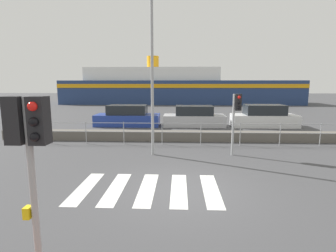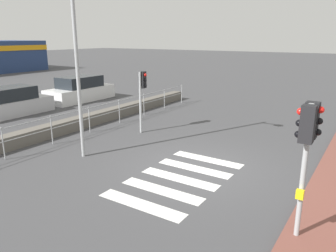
{
  "view_description": "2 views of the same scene",
  "coord_description": "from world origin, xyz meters",
  "px_view_note": "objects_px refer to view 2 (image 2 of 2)",
  "views": [
    {
      "loc": [
        -0.09,
        -7.03,
        2.95
      ],
      "look_at": [
        -0.5,
        2.0,
        1.5
      ],
      "focal_mm": 28.0,
      "sensor_mm": 36.0,
      "label": 1
    },
    {
      "loc": [
        -8.43,
        -4.43,
        3.93
      ],
      "look_at": [
        -0.06,
        1.0,
        1.2
      ],
      "focal_mm": 35.0,
      "sensor_mm": 36.0,
      "label": 2
    }
  ],
  "objects_px": {
    "parked_car_white": "(80,90)",
    "traffic_light_near": "(308,136)",
    "parked_car_silver": "(8,103)",
    "streetlamp": "(79,37)",
    "traffic_light_far": "(142,88)"
  },
  "relations": [
    {
      "from": "parked_car_silver",
      "to": "parked_car_white",
      "type": "xyz_separation_m",
      "value": [
        4.88,
        0.0,
        0.04
      ]
    },
    {
      "from": "traffic_light_far",
      "to": "streetlamp",
      "type": "bearing_deg",
      "value": -175.44
    },
    {
      "from": "traffic_light_far",
      "to": "parked_car_white",
      "type": "relative_size",
      "value": 0.58
    },
    {
      "from": "parked_car_silver",
      "to": "streetlamp",
      "type": "bearing_deg",
      "value": -105.09
    },
    {
      "from": "streetlamp",
      "to": "parked_car_silver",
      "type": "height_order",
      "value": "streetlamp"
    },
    {
      "from": "parked_car_white",
      "to": "traffic_light_near",
      "type": "bearing_deg",
      "value": -118.39
    },
    {
      "from": "traffic_light_near",
      "to": "parked_car_white",
      "type": "distance_m",
      "value": 17.02
    },
    {
      "from": "traffic_light_near",
      "to": "parked_car_silver",
      "type": "bearing_deg",
      "value": 77.97
    },
    {
      "from": "parked_car_silver",
      "to": "traffic_light_far",
      "type": "bearing_deg",
      "value": -80.37
    },
    {
      "from": "traffic_light_near",
      "to": "parked_car_silver",
      "type": "distance_m",
      "value": 15.32
    },
    {
      "from": "streetlamp",
      "to": "traffic_light_far",
      "type": "bearing_deg",
      "value": 4.56
    },
    {
      "from": "traffic_light_far",
      "to": "parked_car_white",
      "type": "height_order",
      "value": "traffic_light_far"
    },
    {
      "from": "streetlamp",
      "to": "parked_car_white",
      "type": "distance_m",
      "value": 11.1
    },
    {
      "from": "parked_car_white",
      "to": "streetlamp",
      "type": "bearing_deg",
      "value": -131.47
    },
    {
      "from": "parked_car_silver",
      "to": "traffic_light_near",
      "type": "bearing_deg",
      "value": -102.03
    }
  ]
}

